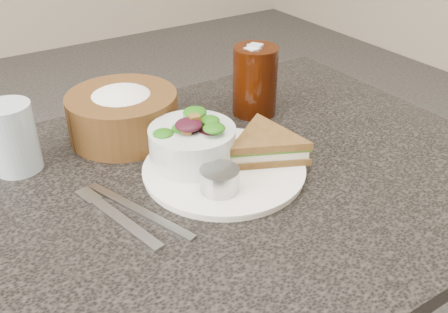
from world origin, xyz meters
TOP-DOWN VIEW (x-y plane):
  - dinner_plate at (0.03, 0.01)m, footprint 0.26×0.26m
  - sandwich at (0.11, -0.00)m, footprint 0.21×0.21m
  - salad_bowl at (-0.00, 0.05)m, footprint 0.14×0.14m
  - dressing_ramekin at (-0.01, -0.04)m, footprint 0.08×0.08m
  - orange_wedge at (0.06, 0.06)m, footprint 0.09×0.09m
  - fork at (-0.16, -0.02)m, footprint 0.05×0.17m
  - knife at (-0.13, -0.01)m, footprint 0.08×0.20m
  - bread_basket at (-0.05, 0.21)m, footprint 0.22×0.22m
  - cola_glass at (0.20, 0.16)m, footprint 0.11×0.11m
  - water_glass at (-0.24, 0.20)m, footprint 0.09×0.09m

SIDE VIEW (x-z plane):
  - knife at x=-0.13m, z-range 0.75..0.75m
  - fork at x=-0.16m, z-range 0.75..0.75m
  - dinner_plate at x=0.03m, z-range 0.75..0.76m
  - orange_wedge at x=0.06m, z-range 0.76..0.79m
  - dressing_ramekin at x=-0.01m, z-range 0.76..0.80m
  - sandwich at x=0.11m, z-range 0.76..0.80m
  - salad_bowl at x=0.00m, z-range 0.76..0.84m
  - bread_basket at x=-0.05m, z-range 0.75..0.86m
  - water_glass at x=-0.24m, z-range 0.75..0.86m
  - cola_glass at x=0.20m, z-range 0.75..0.90m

